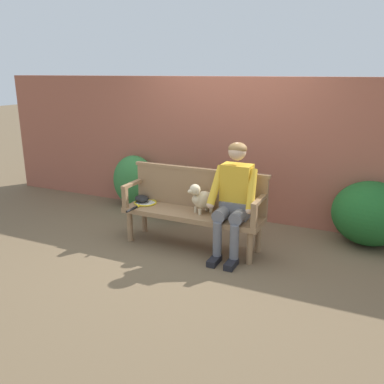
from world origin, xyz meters
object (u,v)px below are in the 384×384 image
(garden_bench, at_px, (192,217))
(tennis_racket, at_px, (144,203))
(baseball_glove, at_px, (142,199))
(person_seated, at_px, (234,196))
(dog_on_bench, at_px, (201,198))

(garden_bench, distance_m, tennis_racket, 0.69)
(garden_bench, relative_size, tennis_racket, 3.06)
(baseball_glove, bearing_deg, person_seated, 34.18)
(tennis_racket, relative_size, baseball_glove, 2.56)
(garden_bench, relative_size, baseball_glove, 7.83)
(person_seated, xyz_separation_m, tennis_racket, (-1.21, 0.03, -0.26))
(person_seated, distance_m, dog_on_bench, 0.43)
(garden_bench, bearing_deg, tennis_racket, 177.85)
(dog_on_bench, xyz_separation_m, tennis_racket, (-0.79, 0.00, -0.17))
(dog_on_bench, height_order, tennis_racket, dog_on_bench)
(person_seated, bearing_deg, tennis_racket, 178.43)
(garden_bench, relative_size, dog_on_bench, 4.73)
(garden_bench, xyz_separation_m, baseball_glove, (-0.75, 0.08, 0.10))
(person_seated, xyz_separation_m, baseball_glove, (-1.28, 0.09, -0.23))
(dog_on_bench, distance_m, baseball_glove, 0.87)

